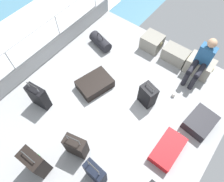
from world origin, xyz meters
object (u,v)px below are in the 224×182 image
(suitcase_5, at_px, (95,173))
(suitcase_3, at_px, (35,162))
(suitcase_1, at_px, (200,122))
(suitcase_7, at_px, (168,149))
(suitcase_0, at_px, (76,146))
(suitcase_2, at_px, (95,84))
(suitcase_6, at_px, (148,95))
(cargo_crate_0, at_px, (152,42))
(cargo_crate_1, at_px, (175,55))
(suitcase_4, at_px, (39,97))
(cargo_crate_2, at_px, (199,66))
(passenger_seated, at_px, (202,60))
(duffel_bag, at_px, (100,42))
(paper_cup, at_px, (174,94))

(suitcase_5, bearing_deg, suitcase_3, -151.95)
(suitcase_1, bearing_deg, suitcase_7, -105.42)
(suitcase_0, xyz_separation_m, suitcase_2, (-0.72, 1.36, -0.18))
(suitcase_6, bearing_deg, suitcase_0, -104.30)
(suitcase_0, relative_size, suitcase_3, 1.00)
(cargo_crate_0, relative_size, suitcase_2, 0.61)
(cargo_crate_1, distance_m, suitcase_4, 3.41)
(cargo_crate_2, height_order, passenger_seated, passenger_seated)
(suitcase_7, relative_size, duffel_bag, 1.14)
(suitcase_5, bearing_deg, suitcase_1, 63.98)
(suitcase_0, height_order, suitcase_5, suitcase_5)
(suitcase_7, bearing_deg, suitcase_3, -135.34)
(paper_cup, bearing_deg, suitcase_6, -129.24)
(suitcase_4, bearing_deg, duffel_bag, 92.53)
(suitcase_1, relative_size, suitcase_3, 0.93)
(suitcase_7, bearing_deg, suitcase_6, 143.48)
(cargo_crate_1, xyz_separation_m, suitcase_0, (-0.34, -3.25, 0.12))
(cargo_crate_1, xyz_separation_m, suitcase_2, (-1.06, -1.88, -0.06))
(suitcase_6, distance_m, duffel_bag, 2.03)
(cargo_crate_1, bearing_deg, suitcase_0, -95.95)
(cargo_crate_1, bearing_deg, duffel_bag, -156.22)
(duffel_bag, bearing_deg, suitcase_0, -59.49)
(cargo_crate_2, bearing_deg, suitcase_7, -79.43)
(suitcase_3, xyz_separation_m, suitcase_5, (0.97, 0.52, 0.01))
(suitcase_2, bearing_deg, suitcase_5, -48.95)
(suitcase_0, height_order, suitcase_6, suitcase_0)
(passenger_seated, xyz_separation_m, suitcase_1, (0.66, -1.09, -0.47))
(suitcase_6, height_order, paper_cup, suitcase_6)
(passenger_seated, height_order, suitcase_3, passenger_seated)
(cargo_crate_1, xyz_separation_m, suitcase_3, (-0.71, -3.91, 0.15))
(paper_cup, bearing_deg, cargo_crate_0, 141.49)
(cargo_crate_1, xyz_separation_m, suitcase_5, (0.26, -3.39, 0.17))
(cargo_crate_1, distance_m, suitcase_6, 1.49)
(cargo_crate_0, relative_size, suitcase_4, 0.69)
(passenger_seated, distance_m, suitcase_0, 3.23)
(suitcase_3, bearing_deg, suitcase_2, 99.70)
(suitcase_2, xyz_separation_m, duffel_bag, (-0.73, 1.10, 0.03))
(suitcase_4, height_order, paper_cup, suitcase_4)
(cargo_crate_2, distance_m, suitcase_0, 3.40)
(suitcase_2, bearing_deg, suitcase_4, -120.61)
(suitcase_5, xyz_separation_m, suitcase_6, (-0.15, 1.91, -0.07))
(cargo_crate_1, xyz_separation_m, suitcase_1, (1.30, -1.27, -0.05))
(suitcase_0, xyz_separation_m, suitcase_5, (0.60, -0.15, 0.05))
(suitcase_4, xyz_separation_m, paper_cup, (2.22, 1.99, -0.26))
(cargo_crate_1, relative_size, cargo_crate_2, 1.02)
(passenger_seated, relative_size, duffel_bag, 1.64)
(cargo_crate_0, distance_m, suitcase_1, 2.36)
(cargo_crate_0, distance_m, suitcase_6, 1.69)
(cargo_crate_0, distance_m, passenger_seated, 1.40)
(passenger_seated, bearing_deg, cargo_crate_1, 164.34)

